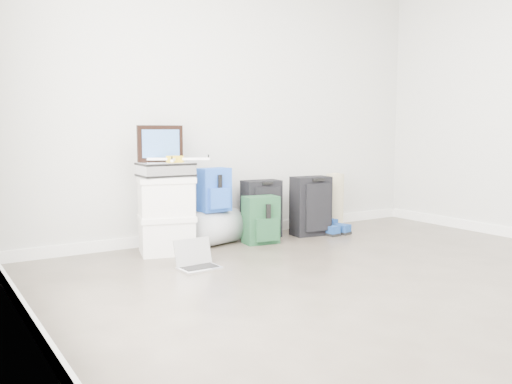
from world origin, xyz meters
TOP-DOWN VIEW (x-y plane):
  - ground at (0.00, 0.00)m, footprint 5.00×5.00m
  - room_envelope at (0.00, 0.02)m, footprint 4.52×5.02m
  - boxes_stack at (-0.90, 2.13)m, footprint 0.54×0.48m
  - briefcase at (-0.90, 2.13)m, footprint 0.45×0.34m
  - painting at (-0.90, 2.23)m, footprint 0.42×0.04m
  - drone at (-0.82, 2.11)m, footprint 0.53×0.53m
  - duffel_bag at (-0.41, 2.20)m, footprint 0.58×0.44m
  - blue_backpack at (-0.41, 2.17)m, footprint 0.29×0.22m
  - large_suitcase at (0.16, 2.27)m, footprint 0.38×0.27m
  - green_backpack at (0.00, 2.03)m, footprint 0.34×0.26m
  - carry_on at (0.65, 2.10)m, footprint 0.40×0.29m
  - shoes at (0.87, 2.04)m, footprint 0.30×0.32m
  - rolled_rug at (1.09, 2.26)m, footprint 0.19×0.19m
  - laptop at (-0.91, 1.54)m, footprint 0.32×0.24m

SIDE VIEW (x-z plane):
  - ground at x=0.00m, z-range 0.00..0.00m
  - shoes at x=0.87m, z-range 0.00..0.10m
  - laptop at x=-0.91m, z-range -0.06..0.16m
  - duffel_bag at x=-0.41m, z-range 0.00..0.32m
  - green_backpack at x=0.00m, z-range -0.01..0.44m
  - large_suitcase at x=0.16m, z-range 0.00..0.57m
  - rolled_rug at x=1.09m, z-range 0.00..0.59m
  - carry_on at x=0.65m, z-range 0.00..0.59m
  - boxes_stack at x=-0.90m, z-range 0.00..0.66m
  - blue_backpack at x=-0.41m, z-range 0.31..0.71m
  - briefcase at x=-0.90m, z-range 0.66..0.79m
  - drone at x=-0.82m, z-range 0.79..0.84m
  - painting at x=-0.90m, z-range 0.79..1.10m
  - room_envelope at x=0.00m, z-range 0.37..3.08m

